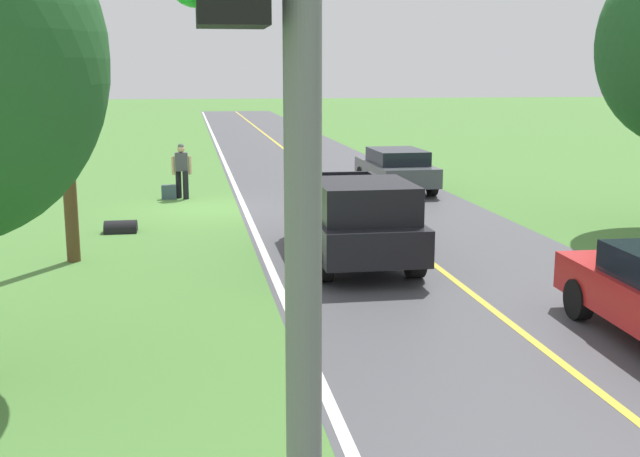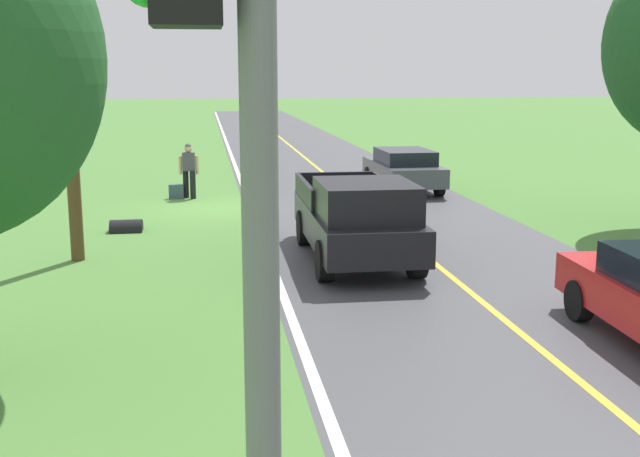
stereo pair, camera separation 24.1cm
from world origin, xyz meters
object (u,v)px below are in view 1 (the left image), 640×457
at_px(traffic_light_mast, 267,163).
at_px(sedan_near_oncoming, 396,168).
at_px(suitcase_carried, 169,192).
at_px(utility_pole_roadside, 63,83).
at_px(pickup_truck_passing, 355,217).
at_px(hitchhiker_walking, 182,168).

relative_size(traffic_light_mast, sedan_near_oncoming, 1.18).
relative_size(suitcase_carried, sedan_near_oncoming, 0.10).
relative_size(sedan_near_oncoming, utility_pole_roadside, 0.59).
bearing_deg(pickup_truck_passing, utility_pole_roadside, -10.27).
xyz_separation_m(hitchhiker_walking, suitcase_carried, (0.42, 0.08, -0.75)).
bearing_deg(traffic_light_mast, utility_pole_roadside, -78.39).
height_order(hitchhiker_walking, suitcase_carried, hitchhiker_walking).
bearing_deg(hitchhiker_walking, pickup_truck_passing, 111.36).
relative_size(hitchhiker_walking, suitcase_carried, 3.80).
xyz_separation_m(hitchhiker_walking, traffic_light_mast, (-0.54, 21.75, 2.57)).
bearing_deg(sedan_near_oncoming, utility_pole_roadside, 42.96).
height_order(suitcase_carried, pickup_truck_passing, pickup_truck_passing).
bearing_deg(utility_pole_roadside, sedan_near_oncoming, -137.04).
bearing_deg(hitchhiker_walking, traffic_light_mast, 91.43).
relative_size(pickup_truck_passing, traffic_light_mast, 1.04).
height_order(pickup_truck_passing, traffic_light_mast, traffic_light_mast).
bearing_deg(hitchhiker_walking, utility_pole_roadside, 74.70).
bearing_deg(pickup_truck_passing, hitchhiker_walking, -68.64).
distance_m(traffic_light_mast, utility_pole_roadside, 13.84).
bearing_deg(suitcase_carried, hitchhiker_walking, 100.86).
bearing_deg(utility_pole_roadside, traffic_light_mast, 101.61).
bearing_deg(pickup_truck_passing, suitcase_carried, -66.23).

